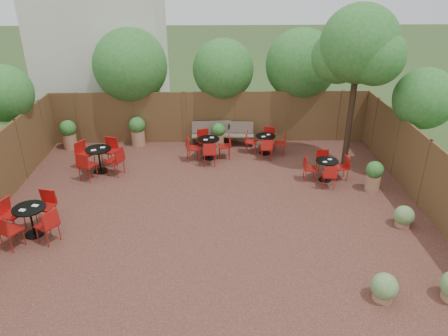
{
  "coord_description": "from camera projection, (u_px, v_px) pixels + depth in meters",
  "views": [
    {
      "loc": [
        0.08,
        -10.64,
        6.33
      ],
      "look_at": [
        0.39,
        0.5,
        1.0
      ],
      "focal_mm": 34.43,
      "sensor_mm": 36.0,
      "label": 1
    }
  ],
  "objects": [
    {
      "name": "ground",
      "position": [
        211.0,
        207.0,
        12.33
      ],
      "size": [
        80.0,
        80.0,
        0.0
      ],
      "primitive_type": "plane",
      "color": "#354F23",
      "rests_on": "ground"
    },
    {
      "name": "courtyard_paving",
      "position": [
        211.0,
        207.0,
        12.32
      ],
      "size": [
        12.0,
        10.0,
        0.02
      ],
      "primitive_type": "cube",
      "color": "#3D1D19",
      "rests_on": "ground"
    },
    {
      "name": "fence_back",
      "position": [
        211.0,
        117.0,
        16.4
      ],
      "size": [
        12.0,
        0.08,
        2.0
      ],
      "primitive_type": "cube",
      "color": "brown",
      "rests_on": "ground"
    },
    {
      "name": "fence_right",
      "position": [
        424.0,
        173.0,
        12.04
      ],
      "size": [
        0.08,
        10.0,
        2.0
      ],
      "primitive_type": "cube",
      "color": "brown",
      "rests_on": "ground"
    },
    {
      "name": "neighbour_building",
      "position": [
        101.0,
        26.0,
        17.7
      ],
      "size": [
        5.0,
        4.0,
        8.0
      ],
      "primitive_type": "cube",
      "color": "beige",
      "rests_on": "ground"
    },
    {
      "name": "overhang_foliage",
      "position": [
        176.0,
        81.0,
        14.5
      ],
      "size": [
        15.36,
        10.78,
        2.79
      ],
      "color": "#276721",
      "rests_on": "ground"
    },
    {
      "name": "courtyard_tree",
      "position": [
        359.0,
        50.0,
        13.14
      ],
      "size": [
        2.63,
        2.53,
        5.3
      ],
      "rotation": [
        0.0,
        0.0,
        -0.35
      ],
      "color": "black",
      "rests_on": "courtyard_paving"
    },
    {
      "name": "park_bench_left",
      "position": [
        211.0,
        133.0,
        16.28
      ],
      "size": [
        1.5,
        0.57,
        0.91
      ],
      "rotation": [
        0.0,
        0.0,
        0.06
      ],
      "color": "brown",
      "rests_on": "courtyard_paving"
    },
    {
      "name": "park_bench_right",
      "position": [
        235.0,
        133.0,
        16.31
      ],
      "size": [
        1.47,
        0.58,
        0.89
      ],
      "rotation": [
        0.0,
        0.0,
        -0.09
      ],
      "color": "brown",
      "rests_on": "courtyard_paving"
    },
    {
      "name": "bistro_tables",
      "position": [
        174.0,
        166.0,
        13.72
      ],
      "size": [
        9.76,
        6.61,
        0.95
      ],
      "color": "black",
      "rests_on": "courtyard_paving"
    },
    {
      "name": "planters",
      "position": [
        171.0,
        139.0,
        15.48
      ],
      "size": [
        10.79,
        4.41,
        1.12
      ],
      "color": "#986B4C",
      "rests_on": "courtyard_paving"
    },
    {
      "name": "low_shrubs",
      "position": [
        416.0,
        264.0,
        9.5
      ],
      "size": [
        2.07,
        3.32,
        0.65
      ],
      "color": "#986B4C",
      "rests_on": "courtyard_paving"
    }
  ]
}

